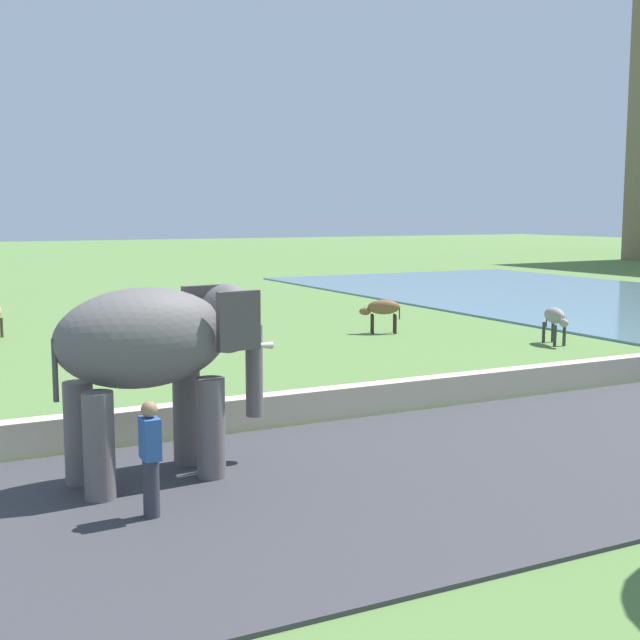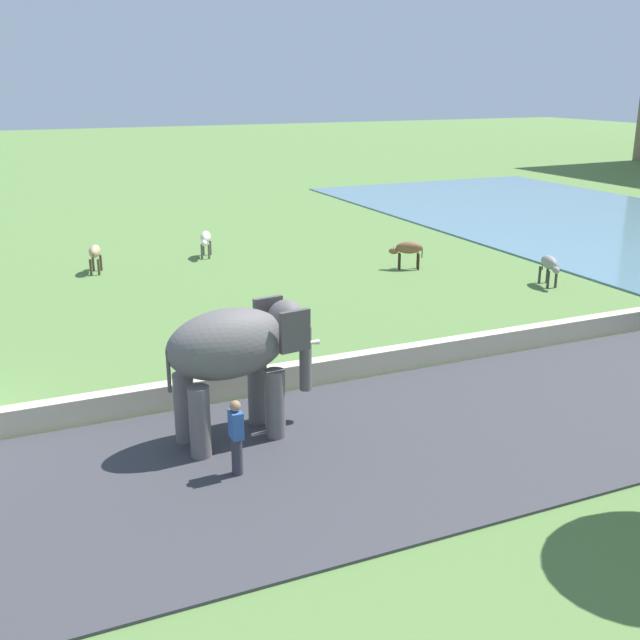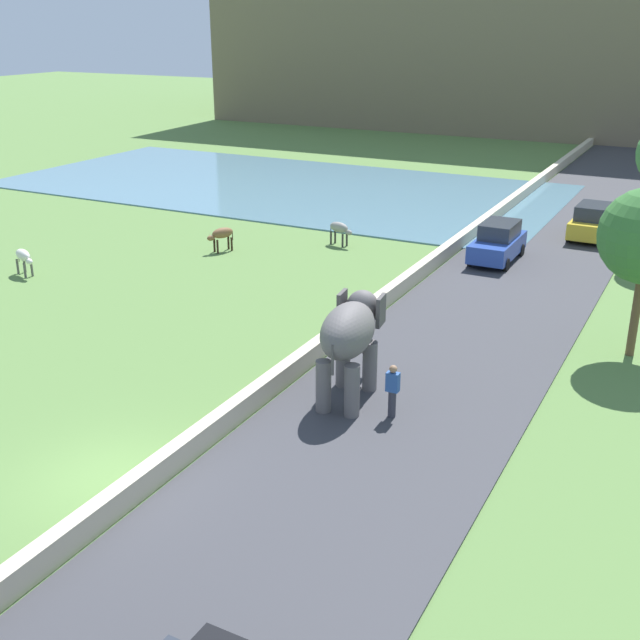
{
  "view_description": "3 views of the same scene",
  "coord_description": "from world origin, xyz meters",
  "px_view_note": "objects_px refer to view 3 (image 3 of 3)",
  "views": [
    {
      "loc": [
        15.6,
        3.07,
        4.08
      ],
      "look_at": [
        -2.19,
        12.13,
        1.52
      ],
      "focal_mm": 47.22,
      "sensor_mm": 36.0,
      "label": 1
    },
    {
      "loc": [
        17.96,
        1.98,
        7.54
      ],
      "look_at": [
        1.5,
        9.3,
        1.82
      ],
      "focal_mm": 42.77,
      "sensor_mm": 36.0,
      "label": 2
    },
    {
      "loc": [
        12.26,
        -12.44,
        10.57
      ],
      "look_at": [
        1.47,
        8.38,
        1.5
      ],
      "focal_mm": 44.45,
      "sensor_mm": 36.0,
      "label": 3
    }
  ],
  "objects_px": {
    "cow_brown": "(222,234)",
    "car_yellow": "(592,222)",
    "elephant": "(350,334)",
    "person_beside_elephant": "(392,390)",
    "cow_grey": "(340,229)",
    "cow_white": "(24,257)",
    "car_blue": "(498,242)"
  },
  "relations": [
    {
      "from": "cow_brown",
      "to": "car_yellow",
      "type": "bearing_deg",
      "value": 34.38
    },
    {
      "from": "elephant",
      "to": "person_beside_elephant",
      "type": "distance_m",
      "value": 2.06
    },
    {
      "from": "person_beside_elephant",
      "to": "cow_grey",
      "type": "relative_size",
      "value": 1.15
    },
    {
      "from": "car_yellow",
      "to": "cow_white",
      "type": "xyz_separation_m",
      "value": [
        -20.73,
        -17.43,
        -0.06
      ]
    },
    {
      "from": "person_beside_elephant",
      "to": "cow_grey",
      "type": "bearing_deg",
      "value": 120.73
    },
    {
      "from": "person_beside_elephant",
      "to": "car_blue",
      "type": "xyz_separation_m",
      "value": [
        -1.56,
        16.27,
        0.03
      ]
    },
    {
      "from": "car_yellow",
      "to": "car_blue",
      "type": "xyz_separation_m",
      "value": [
        -3.15,
        -5.97,
        0.0
      ]
    },
    {
      "from": "cow_white",
      "to": "car_blue",
      "type": "bearing_deg",
      "value": 33.1
    },
    {
      "from": "person_beside_elephant",
      "to": "elephant",
      "type": "bearing_deg",
      "value": 159.73
    },
    {
      "from": "cow_white",
      "to": "cow_brown",
      "type": "distance_m",
      "value": 8.91
    },
    {
      "from": "cow_grey",
      "to": "cow_white",
      "type": "bearing_deg",
      "value": -133.48
    },
    {
      "from": "elephant",
      "to": "cow_brown",
      "type": "bearing_deg",
      "value": 137.01
    },
    {
      "from": "person_beside_elephant",
      "to": "cow_brown",
      "type": "distance_m",
      "value": 18.05
    },
    {
      "from": "elephant",
      "to": "cow_grey",
      "type": "xyz_separation_m",
      "value": [
        -7.54,
        14.78,
        -1.2
      ]
    },
    {
      "from": "elephant",
      "to": "car_yellow",
      "type": "relative_size",
      "value": 0.88
    },
    {
      "from": "person_beside_elephant",
      "to": "car_blue",
      "type": "relative_size",
      "value": 0.41
    },
    {
      "from": "person_beside_elephant",
      "to": "cow_white",
      "type": "height_order",
      "value": "person_beside_elephant"
    },
    {
      "from": "elephant",
      "to": "cow_white",
      "type": "bearing_deg",
      "value": 166.47
    },
    {
      "from": "elephant",
      "to": "cow_grey",
      "type": "bearing_deg",
      "value": 117.04
    },
    {
      "from": "person_beside_elephant",
      "to": "cow_grey",
      "type": "xyz_separation_m",
      "value": [
        -9.13,
        15.36,
        -0.04
      ]
    },
    {
      "from": "cow_white",
      "to": "person_beside_elephant",
      "type": "bearing_deg",
      "value": -14.1
    },
    {
      "from": "cow_brown",
      "to": "person_beside_elephant",
      "type": "bearing_deg",
      "value": -40.91
    },
    {
      "from": "car_blue",
      "to": "cow_grey",
      "type": "bearing_deg",
      "value": -173.19
    },
    {
      "from": "cow_grey",
      "to": "cow_brown",
      "type": "bearing_deg",
      "value": -141.87
    },
    {
      "from": "elephant",
      "to": "car_yellow",
      "type": "bearing_deg",
      "value": 81.65
    },
    {
      "from": "car_yellow",
      "to": "cow_white",
      "type": "height_order",
      "value": "car_yellow"
    },
    {
      "from": "elephant",
      "to": "cow_brown",
      "type": "height_order",
      "value": "elephant"
    },
    {
      "from": "elephant",
      "to": "car_blue",
      "type": "height_order",
      "value": "elephant"
    },
    {
      "from": "elephant",
      "to": "cow_brown",
      "type": "distance_m",
      "value": 16.52
    },
    {
      "from": "elephant",
      "to": "car_yellow",
      "type": "xyz_separation_m",
      "value": [
        3.18,
        21.66,
        -1.14
      ]
    },
    {
      "from": "car_blue",
      "to": "cow_brown",
      "type": "bearing_deg",
      "value": -159.8
    },
    {
      "from": "elephant",
      "to": "cow_white",
      "type": "xyz_separation_m",
      "value": [
        -17.55,
        4.22,
        -1.2
      ]
    }
  ]
}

